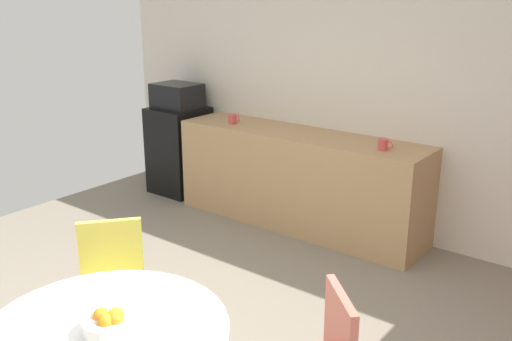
{
  "coord_description": "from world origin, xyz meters",
  "views": [
    {
      "loc": [
        2.19,
        -1.55,
        2.12
      ],
      "look_at": [
        -0.08,
        1.37,
        0.95
      ],
      "focal_mm": 39.45,
      "sensor_mm": 36.0,
      "label": 1
    }
  ],
  "objects_px": {
    "mini_fridge": "(179,150)",
    "microwave": "(177,96)",
    "fruit_bowl": "(109,323)",
    "mug_white": "(233,119)",
    "chair_yellow": "(112,274)",
    "mug_green": "(383,144)"
  },
  "relations": [
    {
      "from": "fruit_bowl",
      "to": "mug_white",
      "type": "xyz_separation_m",
      "value": [
        -1.75,
        2.88,
        0.15
      ]
    },
    {
      "from": "fruit_bowl",
      "to": "mug_green",
      "type": "height_order",
      "value": "mug_green"
    },
    {
      "from": "mini_fridge",
      "to": "mug_white",
      "type": "bearing_deg",
      "value": -5.37
    },
    {
      "from": "microwave",
      "to": "chair_yellow",
      "type": "relative_size",
      "value": 0.58
    },
    {
      "from": "chair_yellow",
      "to": "fruit_bowl",
      "type": "xyz_separation_m",
      "value": [
        0.78,
        -0.61,
        0.28
      ]
    },
    {
      "from": "mini_fridge",
      "to": "microwave",
      "type": "height_order",
      "value": "microwave"
    },
    {
      "from": "microwave",
      "to": "mug_green",
      "type": "xyz_separation_m",
      "value": [
        2.44,
        -0.08,
        -0.13
      ]
    },
    {
      "from": "microwave",
      "to": "mini_fridge",
      "type": "bearing_deg",
      "value": 0.0
    },
    {
      "from": "chair_yellow",
      "to": "mug_green",
      "type": "bearing_deg",
      "value": 74.57
    },
    {
      "from": "chair_yellow",
      "to": "mini_fridge",
      "type": "bearing_deg",
      "value": 127.62
    },
    {
      "from": "microwave",
      "to": "mug_white",
      "type": "relative_size",
      "value": 3.72
    },
    {
      "from": "chair_yellow",
      "to": "fruit_bowl",
      "type": "height_order",
      "value": "fruit_bowl"
    },
    {
      "from": "chair_yellow",
      "to": "mug_green",
      "type": "xyz_separation_m",
      "value": [
        0.63,
        2.28,
        0.43
      ]
    },
    {
      "from": "microwave",
      "to": "mug_white",
      "type": "xyz_separation_m",
      "value": [
        0.84,
        -0.08,
        -0.13
      ]
    },
    {
      "from": "microwave",
      "to": "fruit_bowl",
      "type": "distance_m",
      "value": 3.95
    },
    {
      "from": "mini_fridge",
      "to": "mug_green",
      "type": "xyz_separation_m",
      "value": [
        2.44,
        -0.08,
        0.48
      ]
    },
    {
      "from": "mug_white",
      "to": "fruit_bowl",
      "type": "bearing_deg",
      "value": -58.76
    },
    {
      "from": "chair_yellow",
      "to": "mug_white",
      "type": "relative_size",
      "value": 6.43
    },
    {
      "from": "mini_fridge",
      "to": "fruit_bowl",
      "type": "xyz_separation_m",
      "value": [
        2.59,
        -2.96,
        0.33
      ]
    },
    {
      "from": "microwave",
      "to": "fruit_bowl",
      "type": "bearing_deg",
      "value": -48.81
    },
    {
      "from": "fruit_bowl",
      "to": "mug_white",
      "type": "height_order",
      "value": "mug_white"
    },
    {
      "from": "mug_white",
      "to": "mug_green",
      "type": "xyz_separation_m",
      "value": [
        1.6,
        0.0,
        0.0
      ]
    }
  ]
}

